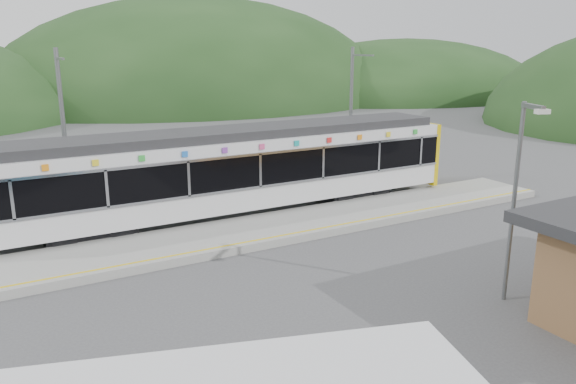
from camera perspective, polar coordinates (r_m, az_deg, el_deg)
ground at (r=19.55m, az=4.14°, el=-6.58°), size 120.00×120.00×0.00m
hills at (r=27.10m, az=8.88°, el=-0.63°), size 146.00×149.00×26.00m
platform at (r=22.16m, az=-0.58°, el=-3.54°), size 26.00×3.20×0.30m
yellow_line at (r=21.04m, az=1.14°, el=-4.10°), size 26.00×0.10×0.01m
train at (r=23.64m, az=-5.51°, el=2.37°), size 20.44×3.01×3.74m
catenary_mast_west at (r=24.14m, az=-21.76°, el=5.48°), size 0.18×1.80×7.00m
catenary_mast_east at (r=29.45m, az=6.44°, el=7.92°), size 0.18×1.80×7.00m
lamp_post at (r=16.44m, az=22.44°, el=0.56°), size 0.46×1.06×5.66m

